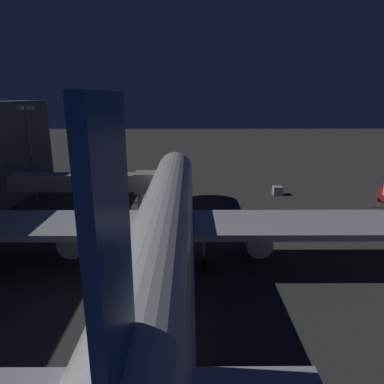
{
  "coord_description": "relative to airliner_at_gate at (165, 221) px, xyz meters",
  "views": [
    {
      "loc": [
        -2.7,
        42.24,
        18.41
      ],
      "look_at": [
        -3.0,
        -10.75,
        3.5
      ],
      "focal_mm": 31.92,
      "sensor_mm": 36.0,
      "label": 1
    }
  ],
  "objects": [
    {
      "name": "ground_plane",
      "position": [
        -0.0,
        -8.25,
        -5.61
      ],
      "size": [
        320.0,
        320.0,
        0.0
      ],
      "primitive_type": "plane",
      "color": "#383533"
    },
    {
      "name": "airliner_at_gate",
      "position": [
        0.0,
        0.0,
        0.0
      ],
      "size": [
        57.31,
        61.15,
        18.57
      ],
      "color": "silver",
      "rests_on": "ground_plane"
    },
    {
      "name": "jet_bridge",
      "position": [
        11.95,
        -16.63,
        0.13
      ],
      "size": [
        22.3,
        3.4,
        7.28
      ],
      "color": "#9E9E99",
      "rests_on": "ground_plane"
    },
    {
      "name": "apron_floodlight_mast",
      "position": [
        25.5,
        -26.08,
        4.21
      ],
      "size": [
        2.9,
        0.5,
        16.8
      ],
      "color": "#59595E",
      "rests_on": "ground_plane"
    },
    {
      "name": "baggage_container_near_belt",
      "position": [
        -19.65,
        -29.57,
        -4.81
      ],
      "size": [
        1.78,
        1.84,
        1.6
      ],
      "primitive_type": "cube",
      "color": "#B7BABF",
      "rests_on": "ground_plane"
    },
    {
      "name": "traffic_cone_nose_port",
      "position": [
        -2.2,
        -29.0,
        -5.34
      ],
      "size": [
        0.36,
        0.36,
        0.55
      ],
      "primitive_type": "cone",
      "color": "orange",
      "rests_on": "ground_plane"
    },
    {
      "name": "traffic_cone_nose_starboard",
      "position": [
        2.2,
        -29.0,
        -5.34
      ],
      "size": [
        0.36,
        0.36,
        0.55
      ],
      "primitive_type": "cone",
      "color": "orange",
      "rests_on": "ground_plane"
    }
  ]
}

